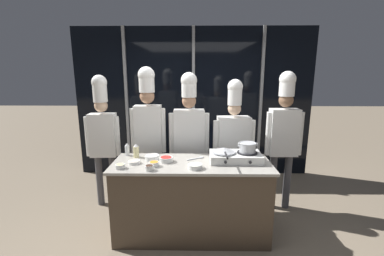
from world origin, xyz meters
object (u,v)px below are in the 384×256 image
Objects in this scene: squeeze_bottle_oil at (136,151)px; prep_bowl_bean_sprouts at (195,166)px; chef_apprentice at (284,129)px; prep_bowl_carrots at (154,164)px; prep_bowl_chicken at (134,162)px; portable_stove at (235,157)px; chef_pastry at (233,138)px; frying_pan at (224,150)px; chef_head at (103,131)px; prep_bowl_bell_pepper at (166,159)px; prep_bowl_ginger at (120,166)px; serving_spoon_slotted at (199,158)px; chef_sous at (148,125)px; prep_bowl_soy_glaze at (149,167)px; stock_pot at (248,147)px; squeeze_bottle_clear at (127,150)px; prep_bowl_onion at (152,157)px; chef_line at (189,132)px.

prep_bowl_bean_sprouts is (0.71, -0.36, -0.05)m from squeeze_bottle_oil.
chef_apprentice is at bearing 34.33° from prep_bowl_bean_sprouts.
prep_bowl_chicken is at bearing 160.10° from prep_bowl_carrots.
chef_pastry is at bearing 84.62° from portable_stove.
chef_head is (-1.62, 0.63, 0.07)m from frying_pan.
chef_apprentice reaches higher than squeeze_bottle_oil.
portable_stove reaches higher than prep_bowl_chicken.
prep_bowl_ginger is at bearing -155.08° from prep_bowl_bell_pepper.
serving_spoon_slotted is (0.73, 0.19, -0.01)m from prep_bowl_chicken.
prep_bowl_carrots is 0.82× the size of prep_bowl_chicken.
chef_sous is at bearing 86.28° from prep_bowl_chicken.
prep_bowl_carrots is 0.52× the size of serving_spoon_slotted.
chef_apprentice is (1.65, 0.76, 0.22)m from prep_bowl_carrots.
prep_bowl_bell_pepper is 0.52m from prep_bowl_ginger.
chef_apprentice reaches higher than prep_bowl_soy_glaze.
prep_bowl_ginger is (-1.40, -0.26, -0.14)m from stock_pot.
portable_stove is 1.28m from chef_sous.
serving_spoon_slotted is 0.12× the size of chef_pastry.
squeeze_bottle_clear is (-1.31, 0.18, 0.03)m from portable_stove.
chef_apprentice is at bearing 21.81° from prep_bowl_bell_pepper.
squeeze_bottle_oil is 1.31m from chef_pastry.
prep_bowl_bell_pepper is (-0.67, -0.04, -0.10)m from frying_pan.
chef_head reaches higher than portable_stove.
prep_bowl_soy_glaze is at bearing -163.98° from stock_pot.
prep_bowl_ginger is at bearing -103.22° from squeeze_bottle_oil.
prep_bowl_onion reaches higher than prep_bowl_bean_sprouts.
frying_pan is 2.81× the size of prep_bowl_onion.
chef_pastry reaches higher than squeeze_bottle_clear.
chef_head is (-0.78, 0.59, 0.18)m from prep_bowl_onion.
squeeze_bottle_oil is 1.26× the size of prep_bowl_chicken.
prep_bowl_chicken is 0.76m from serving_spoon_slotted.
serving_spoon_slotted is at bearing 22.23° from chef_apprentice.
chef_apprentice is at bearing 177.00° from chef_sous.
chef_pastry is (0.85, 0.59, 0.09)m from prep_bowl_bell_pepper.
prep_bowl_onion is at bearing 21.48° from chef_pastry.
prep_bowl_soy_glaze is at bearing -85.15° from prep_bowl_onion.
prep_bowl_bean_sprouts is at bearing -97.69° from serving_spoon_slotted.
prep_bowl_carrots is 0.06× the size of chef_sous.
chef_apprentice is (1.68, 0.88, 0.22)m from prep_bowl_soy_glaze.
chef_sous is (0.65, -0.05, 0.10)m from chef_head.
prep_bowl_bell_pepper is at bearing -162.00° from serving_spoon_slotted.
portable_stove is 1.19m from squeeze_bottle_oil.
prep_bowl_soy_glaze is at bearing 128.02° from chef_head.
chef_line is (0.42, 0.52, 0.19)m from prep_bowl_onion.
squeeze_bottle_oil reaches higher than prep_bowl_ginger.
squeeze_bottle_oil reaches higher than prep_bowl_onion.
prep_bowl_bean_sprouts is 0.75× the size of serving_spoon_slotted.
prep_bowl_ginger is (-0.47, -0.22, -0.01)m from prep_bowl_bell_pepper.
prep_bowl_carrots is 0.06× the size of chef_head.
prep_bowl_ginger is 0.90m from chef_sous.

